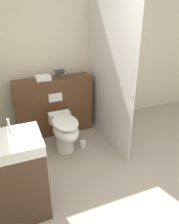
# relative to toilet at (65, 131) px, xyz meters

# --- Properties ---
(ground_plane) EXTENTS (12.00, 12.00, 0.00)m
(ground_plane) POSITION_rel_toilet_xyz_m (0.33, -1.46, -0.36)
(ground_plane) COLOR #9E9384
(wall_back) EXTENTS (8.00, 0.06, 2.50)m
(wall_back) POSITION_rel_toilet_xyz_m (0.33, 0.91, 0.89)
(wall_back) COLOR beige
(wall_back) RESTS_ON ground_plane
(partition_panel) EXTENTS (1.28, 0.29, 0.99)m
(partition_panel) POSITION_rel_toilet_xyz_m (0.01, 0.64, 0.13)
(partition_panel) COLOR #51331E
(partition_panel) RESTS_ON ground_plane
(shower_glass) EXTENTS (0.04, 1.50, 2.16)m
(shower_glass) POSITION_rel_toilet_xyz_m (0.74, 0.13, 0.72)
(shower_glass) COLOR silver
(shower_glass) RESTS_ON ground_plane
(toilet) EXTENTS (0.36, 0.69, 0.57)m
(toilet) POSITION_rel_toilet_xyz_m (0.00, 0.00, 0.00)
(toilet) COLOR white
(toilet) RESTS_ON ground_plane
(sink_vanity) EXTENTS (0.55, 0.50, 1.08)m
(sink_vanity) POSITION_rel_toilet_xyz_m (-0.74, -0.85, 0.11)
(sink_vanity) COLOR #473323
(sink_vanity) RESTS_ON ground_plane
(hair_drier) EXTENTS (0.18, 0.08, 0.14)m
(hair_drier) POSITION_rel_toilet_xyz_m (0.14, 0.65, 0.72)
(hair_drier) COLOR #2D2D33
(hair_drier) RESTS_ON partition_panel
(folded_towel) EXTENTS (0.23, 0.19, 0.07)m
(folded_towel) POSITION_rel_toilet_xyz_m (-0.14, 0.62, 0.66)
(folded_towel) COLOR white
(folded_towel) RESTS_ON partition_panel
(spare_toilet_roll) EXTENTS (0.10, 0.10, 0.11)m
(spare_toilet_roll) POSITION_rel_toilet_xyz_m (0.29, 0.02, -0.31)
(spare_toilet_roll) COLOR white
(spare_toilet_roll) RESTS_ON ground_plane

